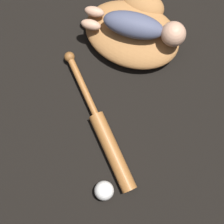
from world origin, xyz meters
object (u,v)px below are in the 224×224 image
at_px(baseball_glove, 134,30).
at_px(baseball, 104,191).
at_px(baby_figure, 141,27).
at_px(baseball_bat, 106,137).

xyz_separation_m(baseball_glove, baseball, (0.12, -0.60, -0.01)).
xyz_separation_m(baby_figure, baseball_bat, (0.03, -0.40, -0.10)).
distance_m(baseball_glove, baseball, 0.61).
bearing_deg(baby_figure, baseball_bat, -86.04).
bearing_deg(baby_figure, baseball, -80.80).
height_order(baseball_glove, baseball_bat, baseball_glove).
xyz_separation_m(baseball_glove, baby_figure, (0.03, -0.02, 0.09)).
relative_size(baseball_glove, baby_figure, 0.98).
height_order(baseball_glove, baseball, baseball_glove).
relative_size(baby_figure, baseball, 5.44).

